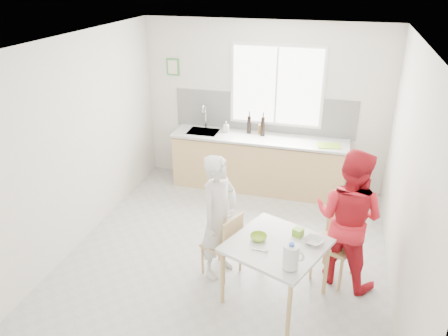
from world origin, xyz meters
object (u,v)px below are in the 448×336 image
Objects in this scene: dining_table at (276,250)px; chair_left at (226,243)px; wine_bottle_a at (263,126)px; person_white at (219,217)px; bowl_green at (259,237)px; chair_far at (338,238)px; milk_jug at (291,256)px; wine_bottle_b at (249,125)px; bowl_white at (313,241)px; person_red at (348,218)px.

chair_left reaches higher than dining_table.
person_white is at bearing -91.06° from wine_bottle_a.
dining_table is 0.23m from bowl_green.
milk_jug reaches higher than chair_far.
person_white is 4.81× the size of wine_bottle_a.
dining_table is 4.44× the size of milk_jug.
bowl_green is 0.57× the size of wine_bottle_a.
wine_bottle_b reaches higher than bowl_green.
chair_far is 5.06× the size of bowl_green.
chair_left is at bearing 172.14° from bowl_white.
wine_bottle_a is 1.07× the size of wine_bottle_b.
milk_jug is 3.32m from wine_bottle_b.
dining_table is at bearing -162.26° from bowl_white.
wine_bottle_a reaches higher than bowl_white.
wine_bottle_a is (-1.31, 2.05, 0.57)m from chair_far.
wine_bottle_a is at bearing 104.23° from dining_table.
chair_left is at bearing 164.61° from milk_jug.
chair_left is (-0.64, 0.26, -0.20)m from dining_table.
person_red is at bearing -53.11° from wine_bottle_b.
bowl_white is 0.63× the size of wine_bottle_a.
chair_left is 1.06m from bowl_white.
wine_bottle_b is (-1.29, 2.62, 0.32)m from bowl_white.
bowl_green is at bearing -94.91° from person_white.
milk_jug is at bearing 82.84° from person_red.
person_white is (-0.72, 0.29, 0.12)m from dining_table.
milk_jug reaches higher than dining_table.
dining_table is at bearing 90.00° from chair_left.
wine_bottle_b is at bearing 148.42° from chair_far.
person_red is at bearing -56.68° from wine_bottle_a.
bowl_green is at bearing 51.76° from person_red.
wine_bottle_b is at bearing -31.04° from person_red.
chair_left is 4.53× the size of bowl_green.
bowl_green is (0.43, -0.23, 0.30)m from chair_left.
bowl_green is (-0.20, 0.03, 0.10)m from dining_table.
wine_bottle_b is at bearing 108.57° from dining_table.
chair_far is at bearing 62.92° from bowl_white.
person_white is 1.11m from bowl_white.
milk_jug is (0.92, -0.67, 0.11)m from person_white.
person_red reaches higher than chair_far.
person_red is 1.07m from milk_jug.
bowl_green is (-0.84, -0.60, 0.25)m from chair_far.
wine_bottle_a is (-1.40, 2.13, 0.24)m from person_red.
milk_jug is (-0.18, -0.50, 0.12)m from bowl_white.
chair_left is 0.89× the size of chair_far.
wine_bottle_b is (-0.19, 2.44, 0.30)m from person_white.
chair_far reaches higher than chair_left.
bowl_green is at bearing 171.97° from dining_table.
person_red is 5.22× the size of wine_bottle_a.
person_white is 0.92× the size of person_red.
chair_left reaches higher than bowl_white.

